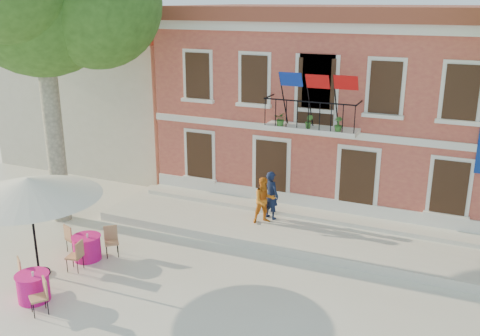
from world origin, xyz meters
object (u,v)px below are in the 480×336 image
at_px(cafe_table_0, 87,246).
at_px(cafe_table_1, 33,286).
at_px(patio_umbrella, 28,188).
at_px(pedestrian_navy, 271,195).
at_px(pedestrian_orange, 264,200).

height_order(cafe_table_0, cafe_table_1, same).
height_order(patio_umbrella, pedestrian_navy, patio_umbrella).
relative_size(pedestrian_orange, cafe_table_0, 0.89).
xyz_separation_m(patio_umbrella, cafe_table_0, (0.67, 1.37, -2.27)).
bearing_deg(cafe_table_0, pedestrian_navy, 47.92).
height_order(pedestrian_navy, cafe_table_1, pedestrian_navy).
xyz_separation_m(patio_umbrella, pedestrian_navy, (4.94, 6.10, -1.53)).
distance_m(patio_umbrella, pedestrian_navy, 7.99).
bearing_deg(cafe_table_0, cafe_table_1, -84.03).
bearing_deg(pedestrian_navy, patio_umbrella, 71.98).
distance_m(pedestrian_orange, cafe_table_1, 7.87).
distance_m(pedestrian_navy, pedestrian_orange, 0.46).
xyz_separation_m(pedestrian_navy, pedestrian_orange, (-0.07, -0.45, -0.05)).
bearing_deg(patio_umbrella, cafe_table_0, 63.81).
relative_size(pedestrian_orange, cafe_table_1, 0.90).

